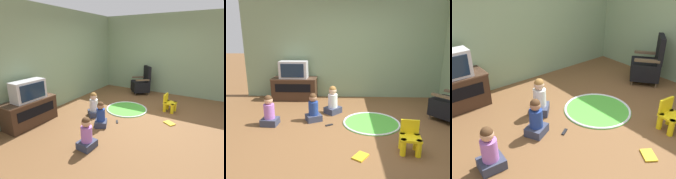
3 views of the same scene
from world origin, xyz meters
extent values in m
plane|color=brown|center=(0.00, 0.00, 0.00)|extent=(30.00, 30.00, 0.00)
cube|color=gray|center=(-0.24, 2.35, 1.38)|extent=(5.53, 0.12, 2.75)
cube|color=gray|center=(2.47, -0.29, 1.38)|extent=(0.12, 5.41, 2.75)
cube|color=#382316|center=(-1.57, 2.02, 0.30)|extent=(1.16, 0.50, 0.60)
cube|color=#503626|center=(-1.57, 2.02, 0.58)|extent=(1.18, 0.51, 0.02)
cube|color=black|center=(-1.57, 1.77, 0.37)|extent=(0.93, 0.01, 0.21)
cube|color=#B7B7BC|center=(-1.57, 1.98, 0.82)|extent=(0.72, 0.32, 0.45)
cube|color=#142338|center=(-1.57, 1.81, 0.82)|extent=(0.59, 0.02, 0.35)
cylinder|color=brown|center=(1.95, 0.99, 0.05)|extent=(0.04, 0.04, 0.10)
cylinder|color=brown|center=(1.58, 0.70, 0.05)|extent=(0.04, 0.04, 0.10)
cylinder|color=brown|center=(2.25, 0.62, 0.05)|extent=(0.04, 0.04, 0.10)
cylinder|color=brown|center=(1.87, 0.32, 0.05)|extent=(0.04, 0.04, 0.10)
cube|color=black|center=(1.91, 0.66, 0.28)|extent=(0.79, 0.79, 0.36)
cube|color=black|center=(2.06, 0.47, 0.73)|extent=(0.48, 0.41, 0.54)
cube|color=brown|center=(2.11, 0.81, 0.56)|extent=(0.35, 0.42, 0.05)
cube|color=brown|center=(1.72, 0.50, 0.56)|extent=(0.35, 0.42, 0.05)
cylinder|color=yellow|center=(0.66, -0.73, 0.13)|extent=(0.09, 0.09, 0.26)
cylinder|color=yellow|center=(0.88, -0.76, 0.13)|extent=(0.09, 0.09, 0.26)
cylinder|color=yellow|center=(0.69, -0.53, 0.13)|extent=(0.09, 0.09, 0.26)
cylinder|color=yellow|center=(0.91, -0.56, 0.13)|extent=(0.09, 0.09, 0.26)
cube|color=yellow|center=(0.78, -0.65, 0.24)|extent=(0.34, 0.33, 0.04)
cube|color=yellow|center=(0.80, -0.52, 0.37)|extent=(0.28, 0.07, 0.22)
cylinder|color=green|center=(0.33, 0.44, 0.01)|extent=(1.15, 1.15, 0.01)
torus|color=silver|center=(0.33, 0.44, 0.01)|extent=(1.15, 1.15, 0.04)
cube|color=#33384C|center=(-1.69, 0.29, 0.07)|extent=(0.33, 0.29, 0.14)
cylinder|color=#A566BF|center=(-1.69, 0.29, 0.28)|extent=(0.20, 0.20, 0.29)
sphere|color=tan|center=(-1.69, 0.29, 0.51)|extent=(0.17, 0.17, 0.17)
sphere|color=#472D19|center=(-1.69, 0.29, 0.54)|extent=(0.15, 0.15, 0.15)
cube|color=#33384C|center=(-0.48, 0.99, 0.07)|extent=(0.42, 0.43, 0.14)
cylinder|color=silver|center=(-0.48, 0.99, 0.29)|extent=(0.21, 0.21, 0.30)
sphere|color=#D8AD8C|center=(-0.48, 0.99, 0.52)|extent=(0.17, 0.17, 0.17)
sphere|color=olive|center=(-0.48, 0.99, 0.55)|extent=(0.16, 0.16, 0.16)
cube|color=#33384C|center=(-0.85, 0.54, 0.07)|extent=(0.39, 0.37, 0.13)
cylinder|color=navy|center=(-0.85, 0.54, 0.27)|extent=(0.20, 0.20, 0.28)
sphere|color=#9E7051|center=(-0.85, 0.54, 0.49)|extent=(0.16, 0.16, 0.16)
sphere|color=#472D19|center=(-0.85, 0.54, 0.52)|extent=(0.15, 0.15, 0.15)
cube|color=gold|center=(0.03, -0.81, 0.01)|extent=(0.27, 0.29, 0.02)
cube|color=black|center=(-0.51, 0.30, 0.01)|extent=(0.15, 0.11, 0.02)
camera|label=1|loc=(-3.87, -1.49, 1.93)|focal=28.00mm
camera|label=2|loc=(-0.20, -3.67, 1.78)|focal=35.00mm
camera|label=3|loc=(-2.54, -2.21, 2.38)|focal=42.00mm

